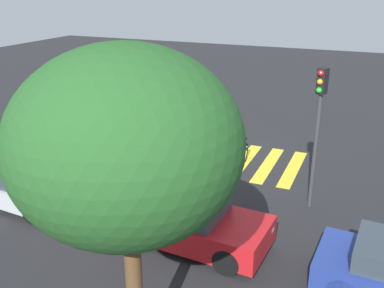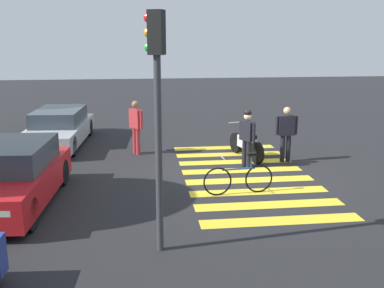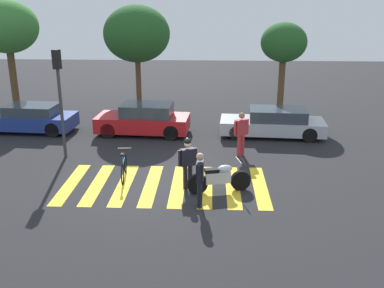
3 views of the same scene
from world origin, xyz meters
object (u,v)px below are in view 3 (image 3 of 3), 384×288
at_px(police_motorcycle, 219,178).
at_px(traffic_light_pole, 59,86).
at_px(car_blue_hatchback, 30,118).
at_px(car_red_convertible, 144,120).
at_px(officer_by_motorcycle, 188,160).
at_px(car_silver_sedan, 273,123).
at_px(officer_on_foot, 200,176).
at_px(pedestrian_bystander, 241,131).
at_px(leaning_bicycle, 124,168).

height_order(police_motorcycle, traffic_light_pole, traffic_light_pole).
height_order(car_blue_hatchback, car_red_convertible, car_red_convertible).
height_order(officer_by_motorcycle, car_silver_sedan, officer_by_motorcycle).
xyz_separation_m(police_motorcycle, car_silver_sedan, (2.51, 6.13, 0.14)).
bearing_deg(officer_by_motorcycle, traffic_light_pole, 150.47).
distance_m(officer_on_foot, pedestrian_bystander, 4.74).
distance_m(officer_on_foot, car_silver_sedan, 7.85).
height_order(leaning_bicycle, pedestrian_bystander, pedestrian_bystander).
bearing_deg(car_blue_hatchback, officer_by_motorcycle, -38.98).
height_order(leaning_bicycle, car_red_convertible, car_red_convertible).
relative_size(officer_by_motorcycle, pedestrian_bystander, 0.99).
xyz_separation_m(officer_on_foot, car_silver_sedan, (3.09, 7.21, -0.36)).
relative_size(officer_on_foot, traffic_light_pole, 0.41).
xyz_separation_m(car_red_convertible, car_silver_sedan, (5.80, -0.04, -0.06)).
xyz_separation_m(police_motorcycle, car_blue_hatchback, (-8.61, 6.39, 0.15)).
distance_m(pedestrian_bystander, car_silver_sedan, 3.18).
distance_m(pedestrian_bystander, car_blue_hatchback, 9.97).
height_order(police_motorcycle, pedestrian_bystander, pedestrian_bystander).
bearing_deg(car_red_convertible, traffic_light_pole, -129.65).
relative_size(police_motorcycle, traffic_light_pole, 0.50).
bearing_deg(officer_by_motorcycle, leaning_bicycle, 161.75).
distance_m(officer_by_motorcycle, traffic_light_pole, 5.91).
xyz_separation_m(police_motorcycle, traffic_light_pole, (-5.91, 3.01, 2.31)).
bearing_deg(pedestrian_bystander, car_silver_sedan, 59.28).
distance_m(police_motorcycle, officer_on_foot, 1.32).
height_order(officer_on_foot, car_silver_sedan, officer_on_foot).
bearing_deg(car_red_convertible, officer_by_motorcycle, -68.96).
distance_m(officer_by_motorcycle, pedestrian_bystander, 3.71).
height_order(pedestrian_bystander, car_blue_hatchback, pedestrian_bystander).
xyz_separation_m(pedestrian_bystander, traffic_light_pole, (-6.81, -0.41, 1.77)).
bearing_deg(officer_on_foot, leaning_bicycle, 142.32).
height_order(officer_by_motorcycle, car_red_convertible, officer_by_motorcycle).
height_order(officer_on_foot, officer_by_motorcycle, officer_by_motorcycle).
bearing_deg(officer_by_motorcycle, police_motorcycle, -13.18).
xyz_separation_m(officer_by_motorcycle, car_blue_hatchback, (-7.60, 6.15, -0.37)).
relative_size(police_motorcycle, officer_by_motorcycle, 1.19).
relative_size(car_blue_hatchback, car_silver_sedan, 0.92).
xyz_separation_m(police_motorcycle, officer_on_foot, (-0.58, -1.08, 0.50)).
height_order(car_red_convertible, traffic_light_pole, traffic_light_pole).
relative_size(officer_by_motorcycle, car_blue_hatchback, 0.40).
xyz_separation_m(officer_by_motorcycle, pedestrian_bystander, (1.90, 3.19, 0.02)).
xyz_separation_m(police_motorcycle, car_red_convertible, (-3.29, 6.17, 0.20)).
bearing_deg(police_motorcycle, officer_on_foot, -118.29).
xyz_separation_m(police_motorcycle, officer_by_motorcycle, (-1.01, 0.24, 0.52)).
distance_m(officer_by_motorcycle, car_silver_sedan, 6.87).
distance_m(police_motorcycle, pedestrian_bystander, 3.58).
distance_m(police_motorcycle, car_red_convertible, 7.00).
bearing_deg(leaning_bicycle, car_blue_hatchback, 134.79).
bearing_deg(pedestrian_bystander, car_blue_hatchback, 162.68).
relative_size(pedestrian_bystander, car_red_convertible, 0.41).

